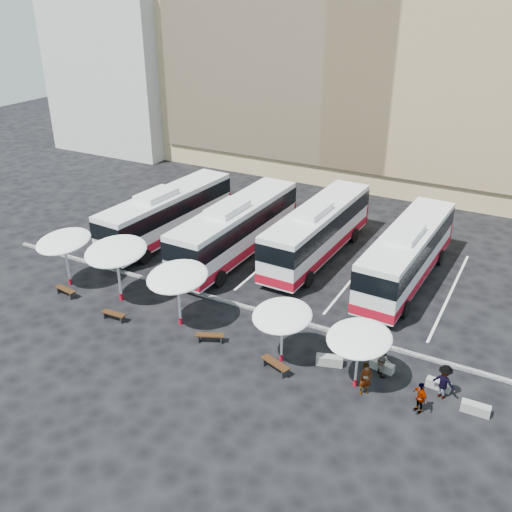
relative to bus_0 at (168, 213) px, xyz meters
The scene contains 26 objects.
ground 10.83m from the bus_0, 38.26° to the right, with size 120.00×120.00×0.00m, color black.
sandstone_building 28.66m from the bus_0, 71.73° to the left, with size 42.00×18.25×29.60m.
apartment_block 29.89m from the bus_0, 132.54° to the left, with size 14.00×14.00×18.00m, color beige.
curb_divider 10.51m from the bus_0, 36.08° to the right, with size 34.00×0.25×0.15m, color black.
bay_lines 8.71m from the bus_0, ahead, with size 24.15×12.00×0.01m.
bus_0 is the anchor object (origin of this frame).
bus_1 5.98m from the bus_0, ahead, with size 3.28×13.15×4.16m.
bus_2 11.23m from the bus_0, 12.06° to the left, with size 3.25×12.81×4.04m.
bus_3 17.45m from the bus_0, ahead, with size 3.29×12.73×4.01m.
sunshade_0 9.04m from the bus_0, 98.05° to the right, with size 4.22×4.25×3.55m.
sunshade_1 9.39m from the bus_0, 71.91° to the right, with size 3.68×3.73×3.83m.
sunshade_2 12.12m from the bus_0, 50.87° to the right, with size 3.93×3.96×3.56m.
sunshade_3 17.16m from the bus_0, 34.53° to the right, with size 3.36×3.39×3.14m.
sunshade_4 20.65m from the bus_0, 28.53° to the right, with size 3.84×3.86×3.19m.
wood_bench_0 10.22m from the bus_0, 92.43° to the right, with size 1.60×0.62×0.48m.
wood_bench_1 11.66m from the bus_0, 69.56° to the right, with size 1.52×0.48×0.46m.
wood_bench_2 14.31m from the bus_0, 45.05° to the right, with size 1.57×1.00×0.47m.
wood_bench_3 17.87m from the bus_0, 36.76° to the right, with size 1.72×0.96×0.51m.
conc_bench_0 18.77m from the bus_0, 28.42° to the right, with size 1.34×0.45×0.50m, color gray.
conc_bench_1 20.62m from the bus_0, 23.08° to the right, with size 1.22×0.41×0.46m, color gray.
conc_bench_2 23.24m from the bus_0, 20.62° to the right, with size 1.15×0.38×0.43m, color gray.
conc_bench_3 25.29m from the bus_0, 21.13° to the right, with size 1.27×0.42×0.48m, color gray.
passenger_0 21.34m from the bus_0, 28.59° to the right, with size 0.62×0.40×1.69m, color black.
passenger_1 20.80m from the bus_0, 23.71° to the right, with size 0.80×0.62×1.64m, color black.
passenger_2 23.60m from the bus_0, 25.69° to the right, with size 0.93×0.39×1.58m, color black.
passenger_3 23.67m from the bus_0, 21.60° to the right, with size 1.13×0.65×1.75m, color black.
Camera 1 is at (15.98, -24.75, 17.61)m, focal length 40.00 mm.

